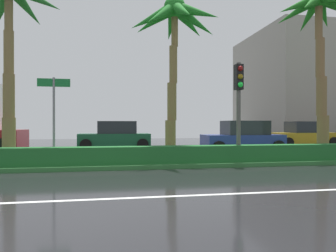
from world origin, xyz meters
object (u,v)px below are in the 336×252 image
Objects in this scene: traffic_signal_median_right at (239,93)px; car_in_traffic_third at (304,135)px; palm_tree_centre_left at (8,12)px; palm_tree_centre_right at (319,21)px; car_in_traffic_leading at (115,136)px; street_name_sign at (54,108)px; car_in_traffic_second at (243,137)px; palm_tree_centre at (175,26)px.

traffic_signal_median_right reaches higher than car_in_traffic_third.
palm_tree_centre_left is 1.90× the size of traffic_signal_median_right.
palm_tree_centre_left is 0.92× the size of palm_tree_centre_right.
car_in_traffic_leading is at bearing 143.71° from palm_tree_centre_right.
car_in_traffic_leading is (2.24, 8.29, -1.25)m from street_name_sign.
palm_tree_centre_left is 2.35× the size of street_name_sign.
car_in_traffic_leading and car_in_traffic_second have the same top height.
car_in_traffic_third is at bearing 33.06° from palm_tree_centre.
palm_tree_centre is 8.68m from car_in_traffic_leading.
car_in_traffic_leading is at bearing 117.87° from traffic_signal_median_right.
palm_tree_centre_right reaches higher than palm_tree_centre_left.
palm_tree_centre_left is 12.50m from car_in_traffic_second.
car_in_traffic_third is (15.00, 8.23, -1.25)m from street_name_sign.
palm_tree_centre_left is 1.64× the size of car_in_traffic_second.
palm_tree_centre_right is 2.55× the size of street_name_sign.
palm_tree_centre is (6.42, 0.21, -0.11)m from palm_tree_centre_left.
traffic_signal_median_right is at bearing 64.80° from car_in_traffic_second.
palm_tree_centre_left reaches higher than car_in_traffic_third.
car_in_traffic_third is (3.62, 6.65, -5.43)m from palm_tree_centre_right.
palm_tree_centre_right reaches higher than car_in_traffic_leading.
palm_tree_centre_left is 18.88m from car_in_traffic_third.
palm_tree_centre is 7.40m from car_in_traffic_second.
street_name_sign is (-6.72, 0.18, -0.63)m from traffic_signal_median_right.
palm_tree_centre is at bearing 36.95° from car_in_traffic_second.
car_in_traffic_leading is at bearing -26.81° from car_in_traffic_second.
traffic_signal_median_right is 11.95m from car_in_traffic_third.
palm_tree_centre is 6.83m from palm_tree_centre_right.
palm_tree_centre_right is at bearing 125.21° from car_in_traffic_second.
palm_tree_centre_right is 1.78× the size of car_in_traffic_third.
car_in_traffic_leading is 7.67m from car_in_traffic_second.
palm_tree_centre reaches higher than car_in_traffic_second.
car_in_traffic_third is (12.76, -0.07, 0.00)m from car_in_traffic_leading.
traffic_signal_median_right is 1.24× the size of street_name_sign.
palm_tree_centre_right is (13.22, 0.34, 0.52)m from palm_tree_centre_left.
car_in_traffic_third is (8.28, 8.41, -1.88)m from traffic_signal_median_right.
palm_tree_centre_left is 1.64× the size of car_in_traffic_third.
car_in_traffic_second is at bearing 18.22° from palm_tree_centre_left.
car_in_traffic_second is at bearing 29.84° from car_in_traffic_third.
car_in_traffic_leading is 12.76m from car_in_traffic_third.
palm_tree_centre_right is at bearing 20.76° from traffic_signal_median_right.
street_name_sign is 17.15m from car_in_traffic_third.
traffic_signal_median_right is at bearing -1.58° from street_name_sign.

